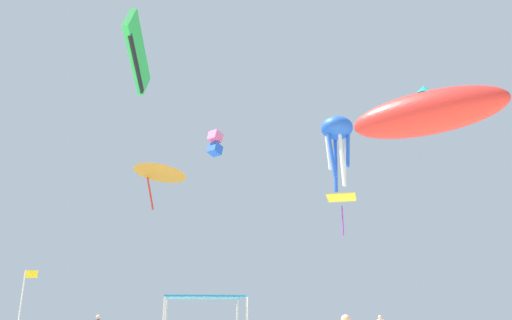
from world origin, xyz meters
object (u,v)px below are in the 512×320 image
Objects in this scene: kite_diamond_yellow at (342,200)px; kite_inflatable_red at (426,113)px; kite_delta_orange at (161,169)px; canopy_tent at (204,300)px; kite_parafoil_green at (137,55)px; kite_box_pink at (215,143)px; kite_octopus_blue at (337,132)px; banner_flag at (22,304)px.

kite_diamond_yellow is 0.32× the size of kite_inflatable_red.
kite_delta_orange is at bearing 159.36° from kite_diamond_yellow.
kite_diamond_yellow reaches higher than canopy_tent.
kite_delta_orange is at bearing 97.33° from canopy_tent.
kite_inflatable_red is (2.57, -7.23, 3.27)m from kite_diamond_yellow.
kite_parafoil_green is at bearing 111.16° from canopy_tent.
kite_octopus_blue is at bearing -152.54° from kite_box_pink.
kite_delta_orange is (-14.64, 4.85, -2.53)m from kite_octopus_blue.
kite_delta_orange is 24.08m from kite_inflatable_red.
canopy_tent is at bearing -40.54° from banner_flag.
kite_box_pink is at bearing 44.68° from kite_delta_orange.
banner_flag is 17.19m from kite_parafoil_green.
banner_flag is (-8.20, 7.01, -0.02)m from canopy_tent.
kite_inflatable_red is (0.29, -13.97, -4.22)m from kite_octopus_blue.
canopy_tent is at bearing -119.21° from kite_inflatable_red.
kite_octopus_blue reaches higher than kite_delta_orange.
kite_parafoil_green is at bearing -162.63° from kite_inflatable_red.
kite_box_pink is at bearing 85.74° from canopy_tent.
banner_flag is at bearing -120.51° from kite_octopus_blue.
kite_box_pink reaches higher than kite_inflatable_red.
kite_parafoil_green reaches higher than canopy_tent.
kite_inflatable_red reaches higher than kite_diamond_yellow.
kite_inflatable_red is at bearing 167.35° from kite_box_pink.
kite_parafoil_green is at bearing 49.58° from banner_flag.
kite_octopus_blue reaches higher than banner_flag.
kite_inflatable_red is (11.94, 4.36, 9.97)m from canopy_tent.
kite_box_pink is (1.63, 21.85, 13.86)m from canopy_tent.
kite_octopus_blue is at bearing 57.54° from canopy_tent.
kite_octopus_blue is at bearing 42.42° from kite_delta_orange.
canopy_tent is 0.44× the size of kite_delta_orange.
kite_diamond_yellow is at bearing 173.87° from kite_box_pink.
kite_diamond_yellow is 10.33m from kite_octopus_blue.
kite_delta_orange is at bearing 30.74° from kite_box_pink.
banner_flag is at bearing 139.46° from canopy_tent.
kite_inflatable_red is (20.14, -2.65, 9.99)m from banner_flag.
kite_box_pink is 0.36× the size of kite_parafoil_green.
canopy_tent is 0.45× the size of kite_octopus_blue.
kite_delta_orange is at bearing -0.03° from kite_parafoil_green.
kite_parafoil_green reaches higher than kite_box_pink.
canopy_tent is 0.34× the size of kite_inflatable_red.
kite_delta_orange is at bearing 169.17° from kite_inflatable_red.
kite_octopus_blue is 0.99× the size of kite_delta_orange.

